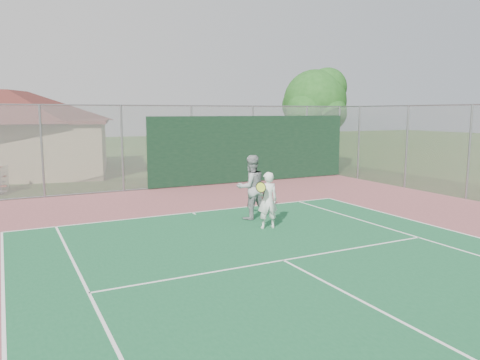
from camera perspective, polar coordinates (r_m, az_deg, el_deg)
name	(u,v)px	position (r m, az deg, el deg)	size (l,w,h in m)	color
back_fence	(194,148)	(20.40, -5.59, 3.87)	(20.08, 0.11, 3.53)	gray
side_fence_right	(407,147)	(21.12, 19.64, 3.80)	(0.08, 9.00, 3.50)	gray
tree	(316,104)	(25.93, 9.30, 9.18)	(4.01, 3.80, 5.59)	#332412
player_white_front	(267,201)	(12.96, 3.36, -2.53)	(0.88, 0.69, 1.58)	white
player_grey_back	(251,188)	(14.07, 1.35, -0.96)	(0.96, 0.76, 1.94)	#95989A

